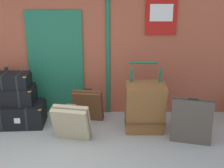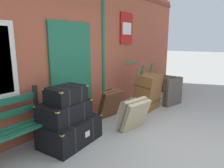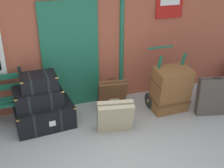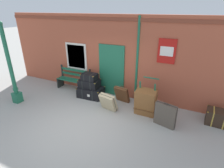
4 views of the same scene
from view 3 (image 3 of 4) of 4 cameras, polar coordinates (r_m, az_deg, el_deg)
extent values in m
cube|color=#AD5138|center=(5.50, -8.63, 11.62)|extent=(10.40, 0.30, 3.20)
cube|color=#1E6647|center=(5.48, -8.35, 5.58)|extent=(1.10, 0.05, 2.10)
cube|color=#123D2A|center=(5.47, -8.33, 5.54)|extent=(0.06, 0.02, 2.10)
cylinder|color=#1E6647|center=(5.63, 2.00, 12.20)|extent=(0.09, 0.09, 3.14)
cube|color=black|center=(5.44, -17.10, -5.09)|extent=(0.06, 0.40, 0.45)
cube|color=black|center=(5.39, -17.92, 0.58)|extent=(0.06, 0.06, 0.56)
cube|color=black|center=(5.22, -13.46, -6.19)|extent=(1.04, 0.71, 0.42)
cube|color=black|center=(5.19, -15.90, -6.65)|extent=(0.08, 0.65, 0.43)
cube|color=black|center=(5.25, -11.06, -5.73)|extent=(0.08, 0.65, 0.43)
cube|color=#B79338|center=(4.82, -18.59, -6.95)|extent=(0.05, 0.05, 0.02)
cube|color=#B79338|center=(4.95, -7.54, -4.84)|extent=(0.05, 0.05, 0.02)
cube|color=#B79338|center=(5.34, -19.36, -3.75)|extent=(0.05, 0.05, 0.02)
cube|color=#B79338|center=(5.46, -9.39, -1.93)|extent=(0.05, 0.05, 0.02)
cube|color=silver|center=(4.95, -13.40, -8.06)|extent=(0.36, 0.01, 0.10)
cube|color=black|center=(5.07, -14.72, -2.53)|extent=(0.83, 0.58, 0.32)
cube|color=black|center=(5.05, -16.72, -2.88)|extent=(0.07, 0.55, 0.33)
cube|color=black|center=(5.09, -12.73, -2.18)|extent=(0.07, 0.55, 0.33)
cube|color=#B79338|center=(4.75, -18.92, -3.03)|extent=(0.05, 0.05, 0.02)
cube|color=#B79338|center=(4.83, -10.00, -1.48)|extent=(0.05, 0.05, 0.02)
cube|color=#B79338|center=(5.20, -19.46, -0.60)|extent=(0.05, 0.05, 0.02)
cube|color=#B79338|center=(5.28, -11.29, 0.78)|extent=(0.05, 0.05, 0.02)
cube|color=black|center=(4.93, -14.66, 0.45)|extent=(0.61, 0.46, 0.26)
cube|color=black|center=(4.92, -16.21, 0.20)|extent=(0.05, 0.45, 0.27)
cube|color=black|center=(4.94, -13.12, 0.69)|extent=(0.05, 0.45, 0.27)
cube|color=#B79338|center=(4.69, -17.86, 0.27)|extent=(0.05, 0.05, 0.02)
cube|color=#B79338|center=(4.73, -11.14, 1.32)|extent=(0.05, 0.05, 0.02)
cube|color=#B79338|center=(5.05, -18.24, 2.06)|extent=(0.05, 0.05, 0.02)
cube|color=#B79338|center=(5.10, -12.01, 3.01)|extent=(0.05, 0.05, 0.02)
cube|color=black|center=(5.73, 11.48, -5.20)|extent=(0.56, 0.28, 0.03)
cube|color=#1E6647|center=(5.51, 8.70, 0.40)|extent=(0.04, 0.36, 1.17)
cube|color=#1E6647|center=(5.75, 13.11, 1.10)|extent=(0.04, 0.36, 1.17)
cylinder|color=#1E6647|center=(5.68, 9.80, 7.31)|extent=(0.54, 0.04, 0.04)
cylinder|color=black|center=(5.71, 7.52, -3.31)|extent=(0.04, 0.32, 0.32)
cylinder|color=#B79338|center=(5.71, 7.52, -3.31)|extent=(0.07, 0.06, 0.06)
cylinder|color=black|center=(6.01, 12.99, -2.27)|extent=(0.05, 0.32, 0.32)
cylinder|color=#B79338|center=(6.01, 12.99, -2.27)|extent=(0.07, 0.06, 0.06)
cube|color=brown|center=(5.54, 11.77, -1.11)|extent=(0.68, 0.54, 0.92)
cube|color=brown|center=(5.62, 11.59, -2.90)|extent=(0.70, 0.46, 0.08)
cube|color=brown|center=(5.45, 11.95, 0.75)|extent=(0.70, 0.46, 0.08)
cube|color=brown|center=(5.52, 0.01, -2.16)|extent=(0.60, 0.43, 0.66)
cylinder|color=#3A2112|center=(5.40, -0.11, 1.06)|extent=(0.16, 0.05, 0.03)
cube|color=#351E10|center=(5.52, 0.01, -2.16)|extent=(0.59, 0.33, 0.63)
cube|color=tan|center=(4.85, 0.61, -6.55)|extent=(0.67, 0.50, 0.63)
cylinder|color=#71644C|center=(4.73, 0.45, -3.16)|extent=(0.16, 0.06, 0.03)
cube|color=brown|center=(4.85, 0.61, -6.55)|extent=(0.65, 0.35, 0.59)
cube|color=#51473D|center=(5.70, 19.98, -2.38)|extent=(0.68, 0.33, 0.75)
cylinder|color=#302A24|center=(5.54, 20.57, 1.22)|extent=(0.16, 0.07, 0.03)
cube|color=#2C2721|center=(5.70, 19.98, -2.38)|extent=(0.65, 0.19, 0.76)
camera|label=1|loc=(2.26, 77.85, -9.77)|focal=45.42mm
camera|label=2|loc=(2.96, -57.54, -9.73)|focal=32.91mm
camera|label=4|loc=(4.13, 88.75, 8.54)|focal=28.41mm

